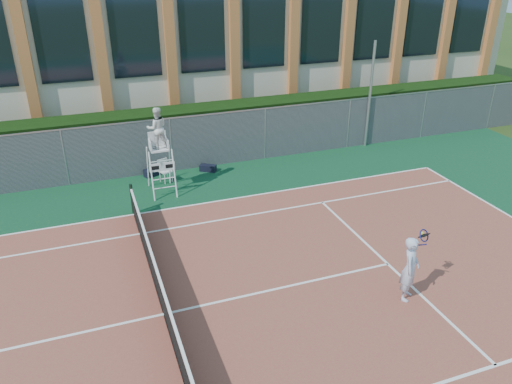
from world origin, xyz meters
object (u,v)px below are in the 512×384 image
object	(u,v)px
umpire_chair	(157,131)
plastic_chair	(164,169)
tennis_player	(410,268)
steel_pole	(370,95)

from	to	relation	value
umpire_chair	plastic_chair	size ratio (longest dim) A/B	3.65
plastic_chair	tennis_player	bearing A→B (deg)	-64.45
steel_pole	tennis_player	size ratio (longest dim) A/B	2.66
steel_pole	plastic_chair	world-z (taller)	steel_pole
plastic_chair	umpire_chair	bearing A→B (deg)	-106.78
plastic_chair	tennis_player	world-z (taller)	tennis_player
steel_pole	umpire_chair	size ratio (longest dim) A/B	1.45
tennis_player	plastic_chair	bearing A→B (deg)	115.55
steel_pole	umpire_chair	xyz separation A→B (m)	(-9.65, -1.66, 0.02)
steel_pole	tennis_player	xyz separation A→B (m)	(-4.92, -10.15, -1.44)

